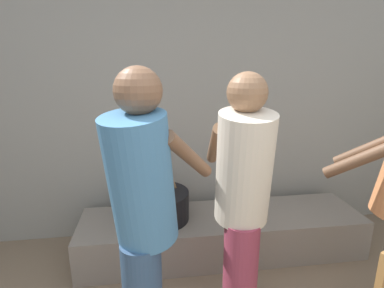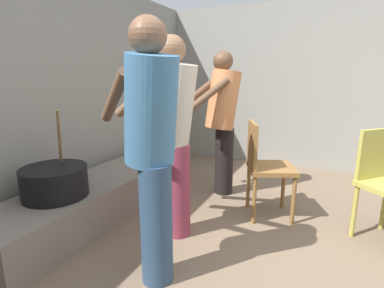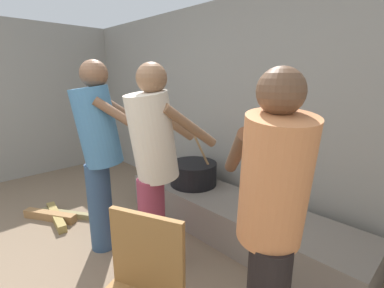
{
  "view_description": "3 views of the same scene",
  "coord_description": "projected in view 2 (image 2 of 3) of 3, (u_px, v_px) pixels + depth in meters",
  "views": [
    {
      "loc": [
        -0.17,
        -0.2,
        1.62
      ],
      "look_at": [
        0.1,
        1.76,
        1.08
      ],
      "focal_mm": 28.56,
      "sensor_mm": 36.0,
      "label": 1
    },
    {
      "loc": [
        -1.66,
        0.2,
        1.29
      ],
      "look_at": [
        0.53,
        1.23,
        0.72
      ],
      "focal_mm": 27.79,
      "sensor_mm": 36.0,
      "label": 2
    },
    {
      "loc": [
        1.84,
        0.2,
        1.48
      ],
      "look_at": [
        0.64,
        1.36,
        1.06
      ],
      "focal_mm": 25.36,
      "sensor_mm": 36.0,
      "label": 3
    }
  ],
  "objects": [
    {
      "name": "cook_in_cream_shirt",
      "position": [
        173.0,
        127.0,
        2.29
      ],
      "size": [
        0.39,
        0.69,
        1.57
      ],
      "color": "#8C3347",
      "rests_on": "ground_plane"
    },
    {
      "name": "cooking_pot_main",
      "position": [
        55.0,
        182.0,
        2.34
      ],
      "size": [
        0.5,
        0.5,
        0.69
      ],
      "color": "black",
      "rests_on": "hearth_ledge"
    },
    {
      "name": "block_enclosure_right",
      "position": [
        351.0,
        88.0,
        3.86
      ],
      "size": [
        0.2,
        5.44,
        2.25
      ],
      "primitive_type": "cube",
      "color": "gray",
      "rests_on": "ground_plane"
    },
    {
      "name": "cook_in_orange_shirt",
      "position": [
        222.0,
        116.0,
        3.13
      ],
      "size": [
        0.68,
        0.68,
        1.52
      ],
      "color": "black",
      "rests_on": "ground_plane"
    },
    {
      "name": "cook_in_blue_shirt",
      "position": [
        151.0,
        139.0,
        1.74
      ],
      "size": [
        0.63,
        0.73,
        1.6
      ],
      "color": "navy",
      "rests_on": "ground_plane"
    },
    {
      "name": "block_enclosure_rear",
      "position": [
        17.0,
        95.0,
        2.51
      ],
      "size": [
        5.76,
        0.2,
        2.25
      ],
      "primitive_type": "cube",
      "color": "gray",
      "rests_on": "ground_plane"
    },
    {
      "name": "chair_brown_wood",
      "position": [
        264.0,
        164.0,
        2.69
      ],
      "size": [
        0.52,
        0.52,
        0.88
      ],
      "color": "olive",
      "rests_on": "ground_plane"
    },
    {
      "name": "hearth_ledge",
      "position": [
        106.0,
        193.0,
        2.87
      ],
      "size": [
        2.39,
        0.6,
        0.35
      ],
      "primitive_type": "cube",
      "color": "slate",
      "rests_on": "ground_plane"
    }
  ]
}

